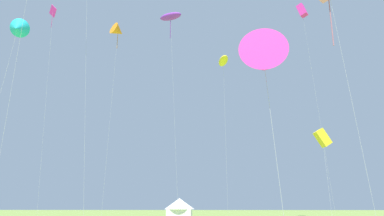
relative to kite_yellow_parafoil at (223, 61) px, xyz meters
name	(u,v)px	position (x,y,z in m)	size (l,w,h in m)	color
kite_yellow_parafoil	(223,61)	(0.00, 0.00, 0.00)	(1.95, 4.20, 24.85)	yellow
kite_magenta_delta	(264,60)	(0.72, -36.64, -14.89)	(2.81, 2.85, 10.76)	#E02DA3
kite_cyan_delta	(18,28)	(-21.46, -21.93, -4.93)	(2.51, 3.86, 20.55)	#1EB7CC
kite_yellow_box	(323,138)	(11.49, -9.66, -14.25)	(2.14, 2.70, 11.14)	yellow
kite_magenta_box	(302,11)	(15.19, 8.00, 12.99)	(3.51, 2.04, 38.59)	#E02DA3
kite_orange_delta	(118,31)	(-16.98, -0.94, 5.18)	(3.10, 3.11, 30.68)	orange
kite_magenta_diamond	(53,16)	(-27.26, -2.73, 7.25)	(2.08, 1.36, 33.38)	#E02DA3
kite_purple_parafoil	(171,17)	(-7.96, -4.91, 5.32)	(3.78, 2.62, 30.22)	purple
festival_tent_right	(179,207)	(-7.35, 6.54, -22.46)	(4.88, 4.88, 3.17)	white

